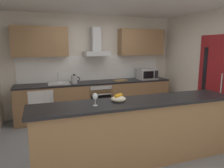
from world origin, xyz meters
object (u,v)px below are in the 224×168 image
at_px(chopping_board, 121,80).
at_px(kettle, 74,79).
at_px(microwave, 147,74).
at_px(fruit_bowl, 118,98).
at_px(sink, 59,83).
at_px(wine_glass, 95,97).
at_px(refrigerator, 41,105).
at_px(oven, 98,98).
at_px(range_hood, 96,47).

bearing_deg(chopping_board, kettle, -179.53).
xyz_separation_m(microwave, fruit_bowl, (-1.74, -2.29, -0.00)).
relative_size(sink, chopping_board, 1.47).
bearing_deg(microwave, wine_glass, -131.49).
height_order(fruit_bowl, chopping_board, fruit_bowl).
distance_m(refrigerator, microwave, 2.89).
bearing_deg(fruit_bowl, oven, 81.86).
bearing_deg(range_hood, microwave, -6.39).
relative_size(refrigerator, range_hood, 1.18).
distance_m(oven, range_hood, 1.33).
xyz_separation_m(kettle, range_hood, (0.61, 0.16, 0.78)).
relative_size(range_hood, wine_glass, 4.05).
bearing_deg(kettle, fruit_bowl, -83.01).
height_order(kettle, chopping_board, kettle).
relative_size(sink, wine_glass, 2.81).
height_order(sink, kettle, sink).
bearing_deg(sink, chopping_board, -1.24).
distance_m(fruit_bowl, chopping_board, 2.49).
height_order(refrigerator, kettle, kettle).
distance_m(refrigerator, sink, 0.66).
xyz_separation_m(oven, refrigerator, (-1.41, -0.00, -0.03)).
distance_m(wine_glass, fruit_bowl, 0.41).
relative_size(refrigerator, kettle, 2.94).
bearing_deg(wine_glass, kettle, 87.51).
height_order(refrigerator, microwave, microwave).
relative_size(microwave, chopping_board, 1.47).
xyz_separation_m(microwave, range_hood, (-1.41, 0.16, 0.74)).
bearing_deg(kettle, wine_glass, -92.49).
xyz_separation_m(sink, range_hood, (0.99, 0.12, 0.86)).
bearing_deg(kettle, refrigerator, 177.79).
xyz_separation_m(oven, wine_glass, (-0.72, -2.43, 0.67)).
bearing_deg(sink, wine_glass, -83.71).
bearing_deg(microwave, kettle, -179.83).
height_order(microwave, range_hood, range_hood).
relative_size(range_hood, chopping_board, 2.12).
bearing_deg(chopping_board, fruit_bowl, -112.46).
bearing_deg(wine_glass, microwave, 48.51).
distance_m(sink, kettle, 0.38).
bearing_deg(kettle, sink, 173.16).
bearing_deg(chopping_board, sink, 178.76).
height_order(refrigerator, wine_glass, wine_glass).
bearing_deg(refrigerator, microwave, -0.51).
bearing_deg(range_hood, wine_glass, -105.66).
height_order(oven, range_hood, range_hood).
distance_m(oven, sink, 1.09).
height_order(sink, range_hood, range_hood).
height_order(sink, wine_glass, wine_glass).
xyz_separation_m(microwave, sink, (-2.39, 0.04, -0.12)).
relative_size(microwave, range_hood, 0.69).
relative_size(microwave, fruit_bowl, 2.27).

